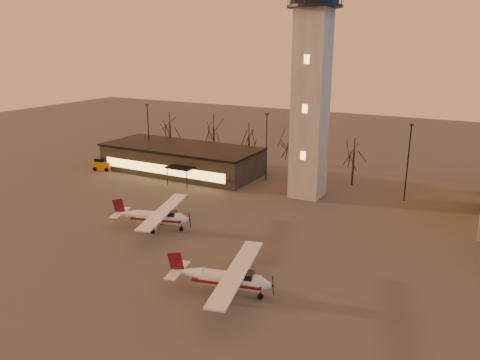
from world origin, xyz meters
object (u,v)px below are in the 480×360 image
(control_tower, at_px, (312,73))
(cessna_rear, at_px, (161,220))
(cessna_front, at_px, (232,283))
(service_cart, at_px, (103,165))
(terminal, at_px, (181,159))

(control_tower, distance_m, cessna_rear, 26.30)
(cessna_front, xyz_separation_m, service_cart, (-37.92, 24.59, -0.37))
(cessna_front, bearing_deg, service_cart, 134.03)
(cessna_rear, bearing_deg, cessna_front, -48.44)
(control_tower, height_order, service_cart, control_tower)
(control_tower, xyz_separation_m, cessna_rear, (-10.03, -18.98, -15.20))
(cessna_front, bearing_deg, control_tower, 84.95)
(terminal, relative_size, cessna_front, 2.13)
(cessna_front, distance_m, cessna_rear, 16.35)
(control_tower, bearing_deg, cessna_rear, -117.85)
(terminal, height_order, cessna_front, terminal)
(cessna_front, xyz_separation_m, cessna_rear, (-13.89, 8.62, -0.00))
(control_tower, distance_m, service_cart, 37.57)
(terminal, xyz_separation_m, cessna_front, (25.86, -29.58, -1.03))
(cessna_front, height_order, cessna_rear, same)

